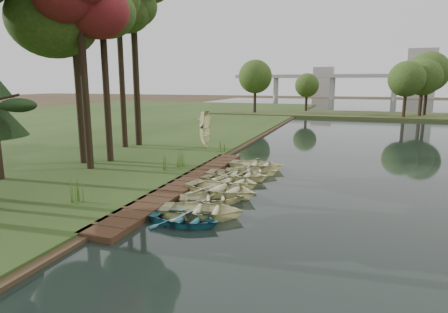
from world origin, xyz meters
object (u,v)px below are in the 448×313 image
(boardwalk, at_px, (186,183))
(rowboat_1, at_px, (202,208))
(stored_rowboat, at_px, (206,145))
(rowboat_0, at_px, (185,217))
(rowboat_2, at_px, (212,196))

(boardwalk, xyz_separation_m, rowboat_1, (2.73, -4.37, 0.27))
(boardwalk, bearing_deg, stored_rowboat, 105.31)
(rowboat_0, relative_size, stored_rowboat, 0.97)
(rowboat_0, relative_size, rowboat_2, 0.96)
(rowboat_0, distance_m, rowboat_2, 2.90)
(boardwalk, bearing_deg, rowboat_1, -58.05)
(rowboat_0, distance_m, rowboat_1, 1.06)
(boardwalk, height_order, rowboat_1, rowboat_1)
(boardwalk, relative_size, rowboat_1, 4.45)
(rowboat_1, xyz_separation_m, stored_rowboat, (-5.49, 14.47, 0.20))
(rowboat_1, distance_m, rowboat_2, 1.92)
(rowboat_1, bearing_deg, boardwalk, 22.53)
(rowboat_1, relative_size, rowboat_2, 1.16)
(rowboat_2, bearing_deg, boardwalk, 22.39)
(rowboat_1, bearing_deg, rowboat_2, -2.17)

